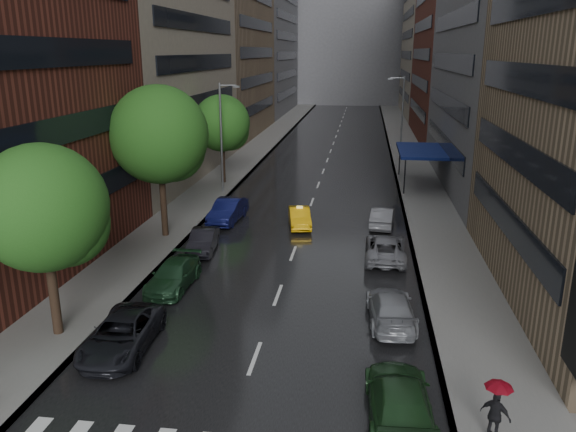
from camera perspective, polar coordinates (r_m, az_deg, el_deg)
name	(u,v)px	position (r m, az deg, el deg)	size (l,w,h in m)	color
ground	(231,422)	(19.55, -5.78, -20.11)	(220.00, 220.00, 0.00)	gray
road	(330,154)	(66.37, 4.25, 6.31)	(14.00, 140.00, 0.01)	black
sidewalk_left	(254,152)	(67.49, -3.45, 6.56)	(4.00, 140.00, 0.15)	gray
sidewalk_right	(408,155)	(66.43, 12.06, 6.07)	(4.00, 140.00, 0.15)	gray
buildings_left	(219,15)	(76.53, -7.00, 19.59)	(8.00, 108.00, 38.00)	maroon
buildings_right	(463,21)	(72.85, 17.39, 18.42)	(8.05, 109.10, 36.00)	#937A5B
building_far	(351,31)	(133.36, 6.37, 18.22)	(40.00, 14.00, 32.00)	slate
tree_near	(43,208)	(24.28, -23.65, 0.73)	(5.16, 5.16, 8.22)	#382619
tree_mid	(159,135)	(35.80, -12.97, 8.04)	(6.09, 6.09, 9.71)	#382619
tree_far	(222,123)	(50.58, -6.76, 9.34)	(5.01, 5.01, 7.99)	#382619
taxi	(300,217)	(38.48, 1.19, -0.13)	(1.37, 3.94, 1.30)	#FFB60D
parked_cars_left	(185,262)	(30.82, -10.46, -4.57)	(2.54, 23.02, 1.59)	black
parked_cars_right	(389,284)	(27.95, 10.19, -6.82)	(2.37, 26.08, 1.48)	#1D401F
ped_red_umbrella	(497,405)	(18.99, 20.45, -17.52)	(1.00, 0.85, 2.01)	black
street_lamp_left	(222,135)	(47.19, -6.71, 8.13)	(1.74, 0.22, 9.00)	gray
street_lamp_right	(401,118)	(60.72, 11.44, 9.75)	(1.74, 0.22, 9.00)	gray
awning	(421,151)	(51.19, 13.38, 6.45)	(4.00, 8.00, 3.12)	navy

